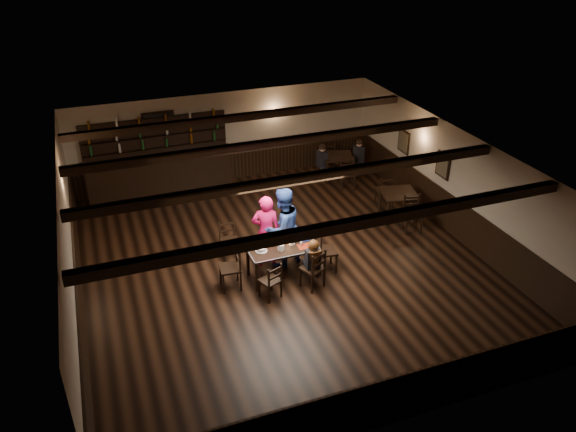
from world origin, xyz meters
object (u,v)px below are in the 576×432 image
object	(u,v)px
cake	(261,249)
bar_counter	(160,170)
dining_table	(283,251)
chair_near_right	(315,267)
man_blue	(283,227)
chair_near_left	(272,279)
woman_pink	(266,231)

from	to	relation	value
cake	bar_counter	distance (m)	5.36
dining_table	chair_near_right	distance (m)	0.84
dining_table	bar_counter	bearing A→B (deg)	109.51
chair_near_right	man_blue	size ratio (longest dim) A/B	0.49
chair_near_right	cake	world-z (taller)	chair_near_right
dining_table	cake	distance (m)	0.50
chair_near_right	man_blue	distance (m)	1.28
dining_table	man_blue	bearing A→B (deg)	70.16
chair_near_left	woman_pink	xyz separation A→B (m)	(0.30, 1.28, 0.39)
dining_table	woman_pink	world-z (taller)	woman_pink
chair_near_left	cake	bearing A→B (deg)	89.99
chair_near_left	chair_near_right	size ratio (longest dim) A/B	0.89
chair_near_right	dining_table	bearing A→B (deg)	127.02
man_blue	cake	world-z (taller)	man_blue
chair_near_right	cake	distance (m)	1.23
chair_near_left	chair_near_right	world-z (taller)	chair_near_right
man_blue	bar_counter	world-z (taller)	bar_counter
chair_near_left	bar_counter	xyz separation A→B (m)	(-1.37, 5.92, 0.23)
chair_near_left	cake	xyz separation A→B (m)	(0.00, 0.73, 0.30)
man_blue	cake	bearing A→B (deg)	16.37
chair_near_right	bar_counter	world-z (taller)	bar_counter
chair_near_right	bar_counter	size ratio (longest dim) A/B	0.22
woman_pink	bar_counter	world-z (taller)	bar_counter
dining_table	bar_counter	distance (m)	5.54
chair_near_right	chair_near_left	bearing A→B (deg)	-178.13
dining_table	chair_near_right	world-z (taller)	chair_near_right
woman_pink	man_blue	bearing A→B (deg)	-175.90
chair_near_right	woman_pink	xyz separation A→B (m)	(-0.69, 1.25, 0.33)
dining_table	chair_near_left	distance (m)	0.87
dining_table	man_blue	xyz separation A→B (m)	(0.18, 0.50, 0.29)
cake	chair_near_right	bearing A→B (deg)	-35.49
dining_table	cake	world-z (taller)	cake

